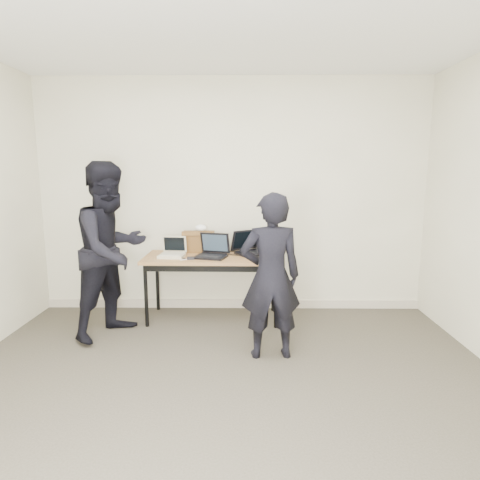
{
  "coord_description": "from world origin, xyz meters",
  "views": [
    {
      "loc": [
        0.15,
        -2.44,
        1.66
      ],
      "look_at": [
        0.1,
        1.6,
        0.95
      ],
      "focal_mm": 30.0,
      "sensor_mm": 36.0,
      "label": 1
    }
  ],
  "objects_px": {
    "desk": "(213,261)",
    "equipment_box": "(269,246)",
    "person_typist": "(271,277)",
    "laptop_center": "(212,252)",
    "person_observer": "(112,250)",
    "laptop_right": "(250,248)",
    "laptop_beige": "(172,253)",
    "leather_satchel": "(198,241)"
  },
  "relations": [
    {
      "from": "desk",
      "to": "person_typist",
      "type": "height_order",
      "value": "person_typist"
    },
    {
      "from": "person_typist",
      "to": "laptop_center",
      "type": "bearing_deg",
      "value": -62.36
    },
    {
      "from": "equipment_box",
      "to": "person_typist",
      "type": "relative_size",
      "value": 0.18
    },
    {
      "from": "equipment_box",
      "to": "person_typist",
      "type": "bearing_deg",
      "value": -92.49
    },
    {
      "from": "laptop_right",
      "to": "person_observer",
      "type": "bearing_deg",
      "value": 171.71
    },
    {
      "from": "laptop_beige",
      "to": "leather_satchel",
      "type": "distance_m",
      "value": 0.37
    },
    {
      "from": "laptop_center",
      "to": "person_observer",
      "type": "xyz_separation_m",
      "value": [
        -0.97,
        -0.4,
        0.09
      ]
    },
    {
      "from": "equipment_box",
      "to": "person_typist",
      "type": "xyz_separation_m",
      "value": [
        -0.05,
        -1.11,
        -0.06
      ]
    },
    {
      "from": "leather_satchel",
      "to": "person_typist",
      "type": "height_order",
      "value": "person_typist"
    },
    {
      "from": "desk",
      "to": "laptop_beige",
      "type": "distance_m",
      "value": 0.45
    },
    {
      "from": "desk",
      "to": "laptop_center",
      "type": "xyz_separation_m",
      "value": [
        -0.0,
        -0.03,
        0.12
      ]
    },
    {
      "from": "laptop_right",
      "to": "person_typist",
      "type": "height_order",
      "value": "person_typist"
    },
    {
      "from": "laptop_center",
      "to": "laptop_right",
      "type": "relative_size",
      "value": 0.84
    },
    {
      "from": "leather_satchel",
      "to": "person_observer",
      "type": "xyz_separation_m",
      "value": [
        -0.79,
        -0.66,
        0.03
      ]
    },
    {
      "from": "leather_satchel",
      "to": "person_observer",
      "type": "distance_m",
      "value": 1.03
    },
    {
      "from": "laptop_beige",
      "to": "equipment_box",
      "type": "height_order",
      "value": "laptop_beige"
    },
    {
      "from": "laptop_beige",
      "to": "laptop_center",
      "type": "bearing_deg",
      "value": 4.5
    },
    {
      "from": "laptop_beige",
      "to": "leather_satchel",
      "type": "relative_size",
      "value": 0.8
    },
    {
      "from": "laptop_beige",
      "to": "person_observer",
      "type": "bearing_deg",
      "value": -137.72
    },
    {
      "from": "equipment_box",
      "to": "person_observer",
      "type": "relative_size",
      "value": 0.15
    },
    {
      "from": "equipment_box",
      "to": "laptop_center",
      "type": "bearing_deg",
      "value": -160.82
    },
    {
      "from": "leather_satchel",
      "to": "person_typist",
      "type": "distance_m",
      "value": 1.38
    },
    {
      "from": "laptop_right",
      "to": "desk",
      "type": "bearing_deg",
      "value": 169.77
    },
    {
      "from": "laptop_center",
      "to": "laptop_right",
      "type": "bearing_deg",
      "value": 39.58
    },
    {
      "from": "person_typist",
      "to": "laptop_beige",
      "type": "bearing_deg",
      "value": -46.82
    },
    {
      "from": "person_typist",
      "to": "equipment_box",
      "type": "bearing_deg",
      "value": -98.21
    },
    {
      "from": "laptop_beige",
      "to": "leather_satchel",
      "type": "height_order",
      "value": "leather_satchel"
    },
    {
      "from": "person_observer",
      "to": "desk",
      "type": "bearing_deg",
      "value": -35.1
    },
    {
      "from": "desk",
      "to": "leather_satchel",
      "type": "relative_size",
      "value": 4.15
    },
    {
      "from": "desk",
      "to": "equipment_box",
      "type": "xyz_separation_m",
      "value": [
        0.63,
        0.19,
        0.14
      ]
    },
    {
      "from": "desk",
      "to": "person_typist",
      "type": "xyz_separation_m",
      "value": [
        0.58,
        -0.92,
        0.08
      ]
    },
    {
      "from": "equipment_box",
      "to": "person_typist",
      "type": "distance_m",
      "value": 1.11
    },
    {
      "from": "laptop_beige",
      "to": "person_observer",
      "type": "relative_size",
      "value": 0.17
    },
    {
      "from": "equipment_box",
      "to": "person_observer",
      "type": "height_order",
      "value": "person_observer"
    },
    {
      "from": "person_typist",
      "to": "desk",
      "type": "bearing_deg",
      "value": -63.27
    },
    {
      "from": "laptop_center",
      "to": "person_typist",
      "type": "xyz_separation_m",
      "value": [
        0.58,
        -0.89,
        -0.04
      ]
    },
    {
      "from": "laptop_right",
      "to": "equipment_box",
      "type": "relative_size",
      "value": 1.81
    },
    {
      "from": "laptop_beige",
      "to": "person_typist",
      "type": "bearing_deg",
      "value": -36.22
    },
    {
      "from": "leather_satchel",
      "to": "desk",
      "type": "bearing_deg",
      "value": -50.61
    },
    {
      "from": "person_observer",
      "to": "laptop_center",
      "type": "bearing_deg",
      "value": -36.46
    },
    {
      "from": "laptop_center",
      "to": "laptop_beige",
      "type": "bearing_deg",
      "value": -165.11
    },
    {
      "from": "laptop_right",
      "to": "person_typist",
      "type": "distance_m",
      "value": 1.09
    }
  ]
}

